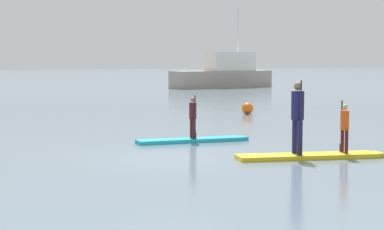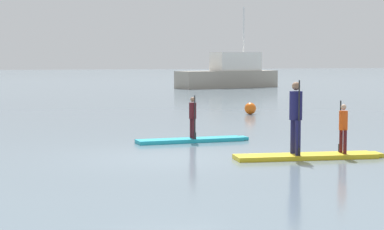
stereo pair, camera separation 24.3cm
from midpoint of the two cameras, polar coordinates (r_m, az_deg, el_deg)
ground_plane at (r=15.66m, az=-1.94°, el=-3.54°), size 240.00×240.00×0.00m
paddleboard_near at (r=18.58m, az=-0.30°, el=-2.08°), size 3.11×0.66×0.10m
paddler_child_solo at (r=18.50m, az=-0.30°, el=-0.02°), size 0.20×0.39×1.16m
paddleboard_far at (r=15.78m, az=9.28°, el=-3.35°), size 3.44×1.04×0.10m
paddler_adult at (r=15.56m, az=8.25°, el=0.17°), size 0.32×0.51×1.67m
paddler_child_front at (r=16.01m, az=12.02°, el=-0.86°), size 0.22×0.39×1.18m
fishing_boat_green_midground at (r=52.64m, az=2.52°, el=3.41°), size 8.47×4.13×6.13m
mooring_buoy_near at (r=27.76m, az=4.33°, el=0.54°), size 0.47×0.47×0.47m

